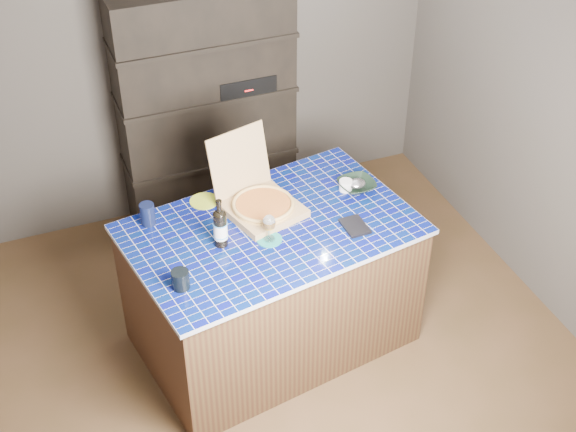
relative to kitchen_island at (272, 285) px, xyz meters
name	(u,v)px	position (x,y,z in m)	size (l,w,h in m)	color
room	(286,186)	(0.04, -0.14, 0.81)	(3.50, 3.50, 3.50)	brown
shelving_unit	(207,110)	(0.04, 1.39, 0.46)	(1.20, 0.41, 1.80)	black
kitchen_island	(272,285)	(0.00, 0.00, 0.00)	(1.76, 1.28, 0.88)	#48331C
pizza_box	(261,202)	(0.00, 0.17, 0.50)	(0.51, 0.57, 0.43)	tan
mead_bottle	(220,227)	(-0.31, -0.04, 0.56)	(0.08, 0.08, 0.30)	black
teal_trivet	(269,240)	(-0.05, -0.10, 0.44)	(0.14, 0.14, 0.01)	#15716B
wine_glass	(269,223)	(-0.05, -0.10, 0.56)	(0.07, 0.07, 0.17)	white
tumbler	(180,279)	(-0.61, -0.30, 0.49)	(0.09, 0.09, 0.11)	black
dvd_case	(355,226)	(0.44, -0.17, 0.45)	(0.13, 0.18, 0.01)	black
bowl	(357,185)	(0.62, 0.16, 0.47)	(0.22, 0.22, 0.05)	black
foil_contents	(357,184)	(0.62, 0.16, 0.48)	(0.11, 0.09, 0.05)	#AEACB8
white_jar	(346,185)	(0.55, 0.18, 0.48)	(0.08, 0.08, 0.07)	white
navy_cup	(148,214)	(-0.64, 0.29, 0.51)	(0.08, 0.08, 0.13)	black
green_trivet	(204,201)	(-0.28, 0.38, 0.44)	(0.17, 0.17, 0.01)	#ABC129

